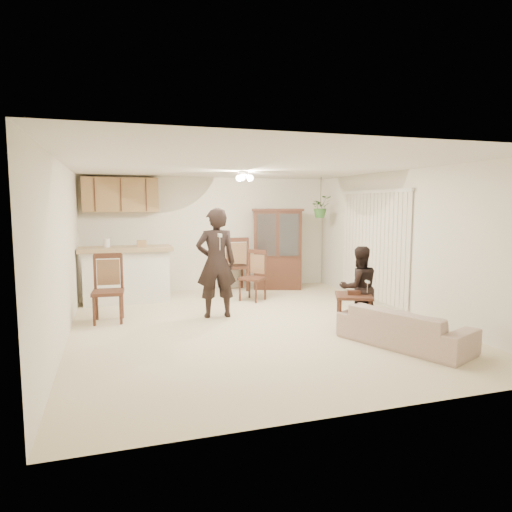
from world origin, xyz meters
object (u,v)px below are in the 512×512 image
object	(u,v)px
side_table	(353,313)
china_hutch	(278,249)
chair_hutch_right	(235,275)
chair_bar	(108,303)
adult	(216,265)
child	(359,285)
sofa	(404,319)
chair_hutch_left	(253,286)

from	to	relation	value
side_table	china_hutch	bearing A→B (deg)	87.67
chair_hutch_right	chair_bar	bearing A→B (deg)	37.99
adult	chair_hutch_right	size ratio (longest dim) A/B	1.51
adult	china_hutch	world-z (taller)	china_hutch
adult	child	xyz separation A→B (m)	(1.92, -1.39, -0.22)
chair_hutch_right	china_hutch	bearing A→B (deg)	173.63
sofa	chair_bar	xyz separation A→B (m)	(-3.82, 2.52, -0.05)
side_table	chair_hutch_left	distance (m)	2.74
child	chair_hutch_left	world-z (taller)	child
sofa	child	xyz separation A→B (m)	(-0.15, 0.95, 0.31)
sofa	adult	distance (m)	3.16
china_hutch	chair_bar	size ratio (longest dim) A/B	1.63
sofa	chair_bar	world-z (taller)	chair_bar
chair_bar	chair_hutch_right	world-z (taller)	chair_hutch_right
sofa	chair_hutch_left	world-z (taller)	chair_hutch_left
adult	child	distance (m)	2.38
adult	china_hutch	size ratio (longest dim) A/B	0.99
chair_bar	adult	bearing A→B (deg)	-2.36
child	chair_bar	xyz separation A→B (m)	(-3.67, 1.58, -0.36)
child	chair_bar	size ratio (longest dim) A/B	1.22
child	chair_hutch_right	world-z (taller)	child
china_hutch	adult	bearing A→B (deg)	-112.95
china_hutch	side_table	bearing A→B (deg)	-73.86
sofa	adult	world-z (taller)	adult
chair_hutch_left	china_hutch	bearing A→B (deg)	96.64
adult	chair_hutch_left	xyz separation A→B (m)	(0.98, 1.08, -0.62)
adult	chair_hutch_left	bearing A→B (deg)	-127.85
child	chair_hutch_left	size ratio (longest dim) A/B	1.35
china_hutch	chair_bar	bearing A→B (deg)	-133.37
child	side_table	xyz separation A→B (m)	(-0.18, -0.16, -0.38)
child	sofa	bearing A→B (deg)	106.27
side_table	chair_hutch_right	world-z (taller)	chair_hutch_right
chair_hutch_left	child	bearing A→B (deg)	-21.53
adult	chair_bar	xyz separation A→B (m)	(-1.75, 0.19, -0.59)
china_hutch	chair_hutch_left	size ratio (longest dim) A/B	1.81
sofa	child	world-z (taller)	child
adult	chair_bar	distance (m)	1.86
child	chair_hutch_right	bearing A→B (deg)	-67.48
child	chair_hutch_right	size ratio (longest dim) A/B	1.13
china_hutch	chair_hutch_right	bearing A→B (deg)	-168.30
child	china_hutch	size ratio (longest dim) A/B	0.75
china_hutch	chair_hutch_right	xyz separation A→B (m)	(-0.96, 0.11, -0.56)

